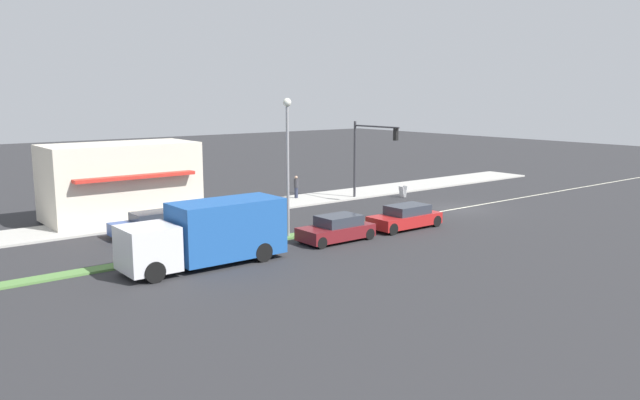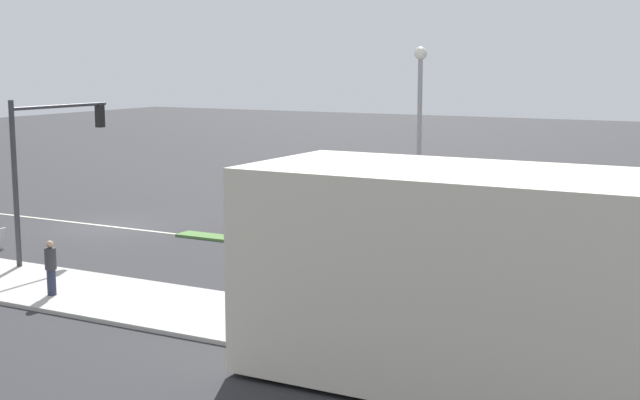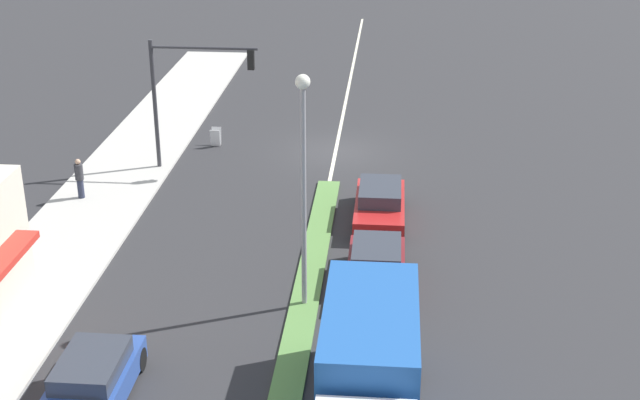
# 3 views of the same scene
# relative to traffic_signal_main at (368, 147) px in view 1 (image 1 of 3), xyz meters

# --- Properties ---
(ground_plane) EXTENTS (160.00, 160.00, 0.00)m
(ground_plane) POSITION_rel_traffic_signal_main_xyz_m (-6.12, 15.09, -3.90)
(ground_plane) COLOR #2B2B2D
(sidewalk_right) EXTENTS (4.00, 73.00, 0.12)m
(sidewalk_right) POSITION_rel_traffic_signal_main_xyz_m (2.88, 15.59, -3.84)
(sidewalk_right) COLOR #B2AFA8
(sidewalk_right) RESTS_ON ground
(median_strip) EXTENTS (0.90, 46.00, 0.10)m
(median_strip) POSITION_rel_traffic_signal_main_xyz_m (-6.12, 24.09, -3.85)
(median_strip) COLOR #568442
(median_strip) RESTS_ON ground
(lane_marking_center) EXTENTS (0.16, 60.00, 0.01)m
(lane_marking_center) POSITION_rel_traffic_signal_main_xyz_m (-6.12, -2.91, -3.90)
(lane_marking_center) COLOR beige
(lane_marking_center) RESTS_ON ground
(building_corner_store) EXTENTS (5.15, 8.96, 4.59)m
(building_corner_store) POSITION_rel_traffic_signal_main_xyz_m (4.42, 16.55, -1.48)
(building_corner_store) COLOR beige
(building_corner_store) RESTS_ON sidewalk_right
(traffic_signal_main) EXTENTS (4.59, 0.34, 5.60)m
(traffic_signal_main) POSITION_rel_traffic_signal_main_xyz_m (0.00, 0.00, 0.00)
(traffic_signal_main) COLOR #333338
(traffic_signal_main) RESTS_ON sidewalk_right
(street_lamp) EXTENTS (0.44, 0.44, 7.37)m
(street_lamp) POSITION_rel_traffic_signal_main_xyz_m (-6.12, 11.39, 0.88)
(street_lamp) COLOR gray
(street_lamp) RESTS_ON median_strip
(pedestrian) EXTENTS (0.34, 0.34, 1.65)m
(pedestrian) POSITION_rel_traffic_signal_main_xyz_m (3.66, 3.75, -2.92)
(pedestrian) COLOR #282D42
(pedestrian) RESTS_ON sidewalk_right
(warning_aframe_sign) EXTENTS (0.45, 0.53, 0.84)m
(warning_aframe_sign) POSITION_rel_traffic_signal_main_xyz_m (-0.46, -3.19, -3.47)
(warning_aframe_sign) COLOR silver
(warning_aframe_sign) RESTS_ON ground
(delivery_truck) EXTENTS (2.44, 7.50, 2.87)m
(delivery_truck) POSITION_rel_traffic_signal_main_xyz_m (-8.32, 17.29, -2.43)
(delivery_truck) COLOR silver
(delivery_truck) RESTS_ON ground
(hatchback_red) EXTENTS (1.88, 4.44, 1.35)m
(hatchback_red) POSITION_rel_traffic_signal_main_xyz_m (-8.32, 4.65, -3.25)
(hatchback_red) COLOR #AD1E1E
(hatchback_red) RESTS_ON ground
(sedan_maroon) EXTENTS (1.88, 4.05, 1.36)m
(sedan_maroon) POSITION_rel_traffic_signal_main_xyz_m (-8.32, 9.82, -3.25)
(sedan_maroon) COLOR maroon
(sedan_maroon) RESTS_ON ground
(coupe_blue) EXTENTS (1.86, 4.25, 1.32)m
(coupe_blue) POSITION_rel_traffic_signal_main_xyz_m (-1.12, 17.00, -3.26)
(coupe_blue) COLOR #284793
(coupe_blue) RESTS_ON ground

